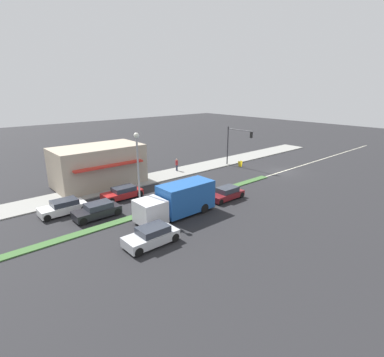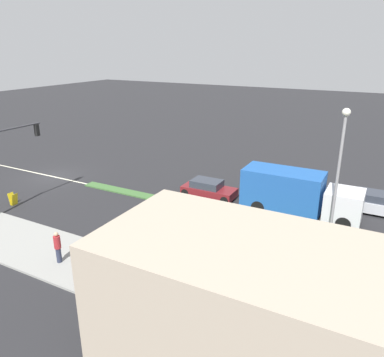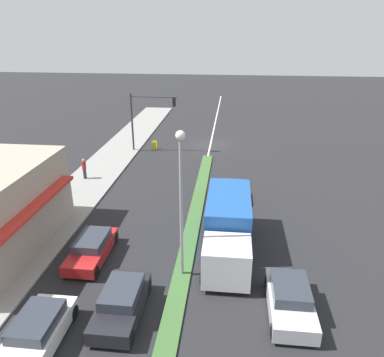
% 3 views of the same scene
% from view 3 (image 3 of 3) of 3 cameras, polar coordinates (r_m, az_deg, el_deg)
% --- Properties ---
extents(ground_plane, '(160.00, 160.00, 0.00)m').
position_cam_3_polar(ground_plane, '(23.26, -0.02, -7.77)').
color(ground_plane, '#232326').
extents(sidewalk_right, '(4.00, 73.00, 0.12)m').
position_cam_3_polar(sidewalk_right, '(25.31, -21.00, -6.60)').
color(sidewalk_right, gray).
rests_on(sidewalk_right, ground).
extents(median_strip, '(0.90, 46.00, 0.10)m').
position_cam_3_polar(median_strip, '(16.13, -3.83, -23.66)').
color(median_strip, '#3D6633').
rests_on(median_strip, ground).
extents(lane_marking_center, '(0.16, 60.00, 0.01)m').
position_cam_3_polar(lane_marking_center, '(39.83, 2.82, 5.19)').
color(lane_marking_center, beige).
rests_on(lane_marking_center, ground).
extents(traffic_signal_main, '(4.59, 0.34, 5.60)m').
position_cam_3_polar(traffic_signal_main, '(36.90, -7.04, 9.94)').
color(traffic_signal_main, '#333338').
rests_on(traffic_signal_main, sidewalk_right).
extents(street_lamp, '(0.44, 0.44, 7.37)m').
position_cam_3_polar(street_lamp, '(17.06, -1.69, -1.44)').
color(street_lamp, gray).
rests_on(street_lamp, median_strip).
extents(pedestrian, '(0.34, 0.34, 1.68)m').
position_cam_3_polar(pedestrian, '(31.39, -16.11, 1.52)').
color(pedestrian, '#282D42').
rests_on(pedestrian, sidewalk_right).
extents(warning_aframe_sign, '(0.45, 0.53, 0.84)m').
position_cam_3_polar(warning_aframe_sign, '(38.27, -5.76, 5.06)').
color(warning_aframe_sign, yellow).
rests_on(warning_aframe_sign, ground).
extents(delivery_truck, '(2.44, 7.50, 2.87)m').
position_cam_3_polar(delivery_truck, '(20.73, 5.49, -7.23)').
color(delivery_truck, silver).
rests_on(delivery_truck, ground).
extents(sedan_maroon, '(1.73, 3.93, 1.27)m').
position_cam_3_polar(sedan_maroon, '(26.76, 5.70, -2.23)').
color(sedan_maroon, maroon).
rests_on(sedan_maroon, ground).
extents(van_white, '(1.80, 4.03, 1.29)m').
position_cam_3_polar(van_white, '(16.76, -22.63, -20.88)').
color(van_white, silver).
rests_on(van_white, ground).
extents(hatchback_red, '(1.73, 4.11, 1.24)m').
position_cam_3_polar(hatchback_red, '(21.04, -15.03, -10.22)').
color(hatchback_red, '#AD1E1E').
rests_on(hatchback_red, ground).
extents(sedan_dark, '(1.79, 4.03, 1.32)m').
position_cam_3_polar(sedan_dark, '(17.14, -10.69, -18.08)').
color(sedan_dark, black).
rests_on(sedan_dark, ground).
extents(sedan_silver, '(1.85, 4.01, 1.38)m').
position_cam_3_polar(sedan_silver, '(17.49, 14.71, -17.43)').
color(sedan_silver, '#B7BABF').
rests_on(sedan_silver, ground).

